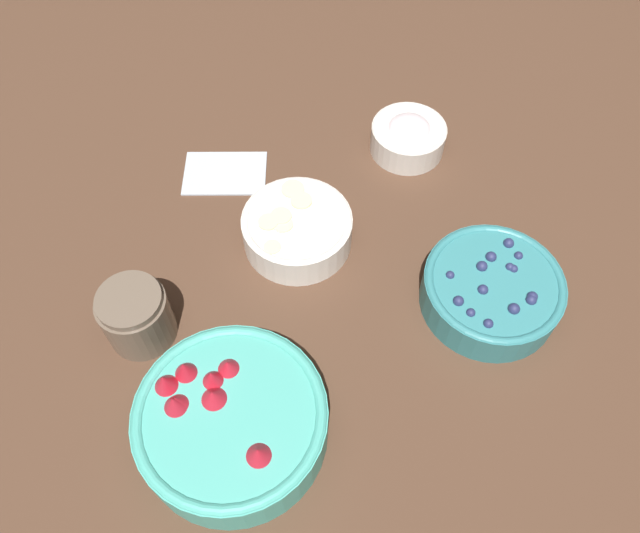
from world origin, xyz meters
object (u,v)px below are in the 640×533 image
Objects in this scene: bowl_strawberries at (231,420)px; bowl_bananas at (297,228)px; bowl_blueberries at (492,289)px; bowl_cream at (408,135)px; jar_chocolate at (137,317)px.

bowl_bananas is at bearing -115.56° from bowl_strawberries.
bowl_strawberries reaches higher than bowl_blueberries.
bowl_strawberries is 0.53m from bowl_cream.
bowl_cream reaches higher than bowl_bananas.
bowl_strawberries is at bearing 17.12° from bowl_blueberries.
bowl_bananas is at bearing -32.99° from bowl_blueberries.
bowl_strawberries is 1.89× the size of bowl_cream.
jar_chocolate is (0.23, 0.11, 0.01)m from bowl_bananas.
bowl_cream is at bearing -144.74° from bowl_bananas.
bowl_strawberries is 0.19m from jar_chocolate.
bowl_blueberries is (-0.37, -0.11, -0.01)m from bowl_strawberries.
bowl_strawberries is 2.51× the size of jar_chocolate.
bowl_cream is (0.03, -0.30, -0.00)m from bowl_blueberries.
bowl_cream is (-0.21, -0.15, -0.00)m from bowl_bananas.
bowl_strawberries is 0.38m from bowl_blueberries.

